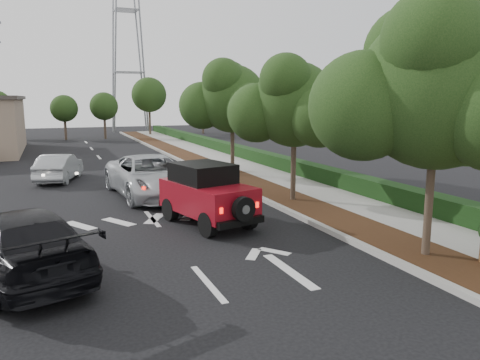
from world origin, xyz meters
TOP-DOWN VIEW (x-y plane):
  - ground at (0.00, 0.00)m, footprint 120.00×120.00m
  - curb at (4.60, 12.00)m, footprint 0.20×70.00m
  - planting_strip at (5.60, 12.00)m, footprint 1.80×70.00m
  - sidewalk at (7.50, 12.00)m, footprint 2.00×70.00m
  - hedge at (8.90, 12.00)m, footprint 0.80×70.00m
  - transmission_tower at (6.00, 48.00)m, footprint 7.00×4.00m
  - street_tree_near at (5.60, -0.50)m, footprint 3.80×3.80m
  - street_tree_mid at (5.60, 6.50)m, footprint 3.20×3.20m
  - street_tree_far at (5.60, 13.00)m, footprint 3.40×3.40m
  - red_jeep at (1.47, 4.79)m, footprint 2.46×3.97m
  - silver_suv_ahead at (0.75, 9.73)m, footprint 3.30×6.24m
  - black_suv_oncoming at (-3.80, 2.00)m, footprint 3.70×5.73m
  - silver_sedan_oncoming at (-2.70, 15.07)m, footprint 2.46×4.24m

SIDE VIEW (x-z plane):
  - ground at x=0.00m, z-range 0.00..0.00m
  - transmission_tower at x=6.00m, z-range -14.00..14.00m
  - street_tree_near at x=5.60m, z-range -2.96..2.96m
  - street_tree_mid at x=5.60m, z-range -2.66..2.66m
  - street_tree_far at x=5.60m, z-range -2.81..2.81m
  - planting_strip at x=5.60m, z-range 0.00..0.12m
  - sidewalk at x=7.50m, z-range 0.00..0.12m
  - curb at x=4.60m, z-range 0.00..0.15m
  - hedge at x=8.90m, z-range 0.00..0.80m
  - silver_sedan_oncoming at x=-2.70m, z-range 0.00..1.32m
  - black_suv_oncoming at x=-3.80m, z-range 0.00..1.54m
  - silver_suv_ahead at x=0.75m, z-range 0.00..1.67m
  - red_jeep at x=1.47m, z-range 0.02..1.96m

